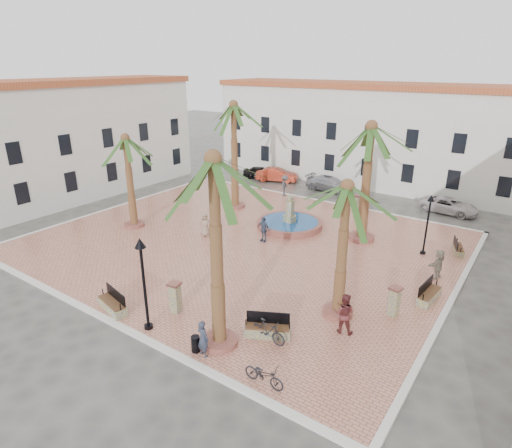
{
  "coord_description": "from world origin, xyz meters",
  "views": [
    {
      "loc": [
        15.67,
        -20.96,
        11.35
      ],
      "look_at": [
        1.0,
        0.0,
        1.6
      ],
      "focal_mm": 30.0,
      "sensor_mm": 36.0,
      "label": 1
    }
  ],
  "objects_px": {
    "car_black": "(261,172)",
    "palm_nw": "(234,116)",
    "bollard_n": "(357,203)",
    "bench_s": "(113,305)",
    "litter_bin": "(196,344)",
    "bench_e": "(429,295)",
    "pedestrian_fountain_b": "(263,229)",
    "bollard_se": "(175,297)",
    "bench_se": "(268,330)",
    "car_white": "(449,206)",
    "palm_s": "(214,182)",
    "bicycle_a": "(264,375)",
    "fountain": "(290,223)",
    "car_silver": "(330,184)",
    "bollard_e": "(394,301)",
    "cyclist_a": "(203,338)",
    "lamppost_s": "(143,269)",
    "pedestrian_east": "(438,264)",
    "car_red": "(277,175)",
    "palm_sw": "(126,149)",
    "pedestrian_fountain_a": "(205,225)",
    "pedestrian_north": "(285,186)",
    "palm_e": "(346,203)",
    "cyclist_b": "(344,313)",
    "bicycle_b": "(268,331)",
    "lamppost_e": "(429,215)",
    "bench_ne": "(458,249)"
  },
  "relations": [
    {
      "from": "palm_s",
      "to": "bicycle_a",
      "type": "bearing_deg",
      "value": -18.35
    },
    {
      "from": "pedestrian_north",
      "to": "car_silver",
      "type": "height_order",
      "value": "pedestrian_north"
    },
    {
      "from": "car_red",
      "to": "bicycle_a",
      "type": "bearing_deg",
      "value": -169.67
    },
    {
      "from": "bench_ne",
      "to": "lamppost_e",
      "type": "xyz_separation_m",
      "value": [
        -1.73,
        -1.42,
        2.34
      ]
    },
    {
      "from": "bollard_e",
      "to": "cyclist_a",
      "type": "xyz_separation_m",
      "value": [
        -5.35,
        -7.32,
        0.04
      ]
    },
    {
      "from": "pedestrian_fountain_b",
      "to": "pedestrian_north",
      "type": "height_order",
      "value": "pedestrian_north"
    },
    {
      "from": "palm_nw",
      "to": "car_silver",
      "type": "distance_m",
      "value": 12.14
    },
    {
      "from": "bollard_se",
      "to": "bollard_e",
      "type": "height_order",
      "value": "bollard_se"
    },
    {
      "from": "bicycle_b",
      "to": "bollard_n",
      "type": "bearing_deg",
      "value": 13.07
    },
    {
      "from": "cyclist_b",
      "to": "bench_e",
      "type": "bearing_deg",
      "value": -130.11
    },
    {
      "from": "palm_nw",
      "to": "bollard_n",
      "type": "height_order",
      "value": "palm_nw"
    },
    {
      "from": "palm_e",
      "to": "cyclist_b",
      "type": "height_order",
      "value": "palm_e"
    },
    {
      "from": "bicycle_b",
      "to": "car_silver",
      "type": "xyz_separation_m",
      "value": [
        -8.16,
        22.77,
        -0.0
      ]
    },
    {
      "from": "palm_s",
      "to": "bicycle_b",
      "type": "bearing_deg",
      "value": 38.86
    },
    {
      "from": "bollard_se",
      "to": "bollard_n",
      "type": "bearing_deg",
      "value": 85.91
    },
    {
      "from": "litter_bin",
      "to": "bench_s",
      "type": "bearing_deg",
      "value": 179.78
    },
    {
      "from": "bench_ne",
      "to": "bollard_e",
      "type": "distance_m",
      "value": 9.4
    },
    {
      "from": "bicycle_b",
      "to": "pedestrian_east",
      "type": "bearing_deg",
      "value": -21.75
    },
    {
      "from": "bench_ne",
      "to": "lamppost_s",
      "type": "xyz_separation_m",
      "value": [
        -9.64,
        -16.65,
        2.72
      ]
    },
    {
      "from": "cyclist_b",
      "to": "bicycle_a",
      "type": "bearing_deg",
      "value": 63.89
    },
    {
      "from": "fountain",
      "to": "litter_bin",
      "type": "bearing_deg",
      "value": -74.11
    },
    {
      "from": "fountain",
      "to": "car_silver",
      "type": "height_order",
      "value": "fountain"
    },
    {
      "from": "bench_e",
      "to": "car_black",
      "type": "xyz_separation_m",
      "value": [
        -20.74,
        15.42,
        0.17
      ]
    },
    {
      "from": "lamppost_s",
      "to": "bollard_e",
      "type": "relative_size",
      "value": 2.96
    },
    {
      "from": "bench_ne",
      "to": "pedestrian_east",
      "type": "bearing_deg",
      "value": 157.77
    },
    {
      "from": "fountain",
      "to": "car_white",
      "type": "distance_m",
      "value": 13.43
    },
    {
      "from": "car_black",
      "to": "palm_nw",
      "type": "bearing_deg",
      "value": -176.66
    },
    {
      "from": "car_white",
      "to": "bollard_e",
      "type": "bearing_deg",
      "value": -169.96
    },
    {
      "from": "bench_se",
      "to": "car_white",
      "type": "xyz_separation_m",
      "value": [
        2.66,
        22.16,
        0.16
      ]
    },
    {
      "from": "bench_se",
      "to": "lamppost_e",
      "type": "height_order",
      "value": "lamppost_e"
    },
    {
      "from": "cyclist_a",
      "to": "pedestrian_fountain_a",
      "type": "bearing_deg",
      "value": -40.24
    },
    {
      "from": "bench_se",
      "to": "bicycle_b",
      "type": "height_order",
      "value": "bench_se"
    },
    {
      "from": "pedestrian_fountain_b",
      "to": "bench_s",
      "type": "bearing_deg",
      "value": -89.66
    },
    {
      "from": "fountain",
      "to": "pedestrian_east",
      "type": "relative_size",
      "value": 2.8
    },
    {
      "from": "pedestrian_east",
      "to": "bench_e",
      "type": "bearing_deg",
      "value": 18.37
    },
    {
      "from": "litter_bin",
      "to": "pedestrian_fountain_b",
      "type": "bearing_deg",
      "value": 110.6
    },
    {
      "from": "bollard_se",
      "to": "bench_s",
      "type": "bearing_deg",
      "value": -146.69
    },
    {
      "from": "bench_se",
      "to": "pedestrian_east",
      "type": "xyz_separation_m",
      "value": [
        4.69,
        9.85,
        0.53
      ]
    },
    {
      "from": "lamppost_e",
      "to": "car_black",
      "type": "bearing_deg",
      "value": 152.6
    },
    {
      "from": "bench_ne",
      "to": "bollard_e",
      "type": "height_order",
      "value": "bollard_e"
    },
    {
      "from": "bench_e",
      "to": "palm_nw",
      "type": "bearing_deg",
      "value": 75.84
    },
    {
      "from": "lamppost_e",
      "to": "pedestrian_east",
      "type": "xyz_separation_m",
      "value": [
        1.47,
        -2.81,
        -1.75
      ]
    },
    {
      "from": "pedestrian_east",
      "to": "car_black",
      "type": "distance_m",
      "value": 24.06
    },
    {
      "from": "palm_sw",
      "to": "pedestrian_fountain_b",
      "type": "relative_size",
      "value": 3.9
    },
    {
      "from": "palm_s",
      "to": "car_white",
      "type": "relative_size",
      "value": 1.89
    },
    {
      "from": "palm_e",
      "to": "bench_e",
      "type": "xyz_separation_m",
      "value": [
        3.22,
        3.69,
        -5.24
      ]
    },
    {
      "from": "bench_s",
      "to": "bollard_se",
      "type": "distance_m",
      "value": 3.09
    },
    {
      "from": "palm_sw",
      "to": "pedestrian_fountain_a",
      "type": "bearing_deg",
      "value": 15.52
    },
    {
      "from": "bench_s",
      "to": "litter_bin",
      "type": "height_order",
      "value": "bench_s"
    },
    {
      "from": "fountain",
      "to": "car_silver",
      "type": "distance_m",
      "value": 10.81
    }
  ]
}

